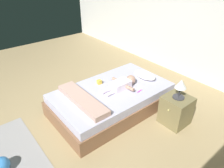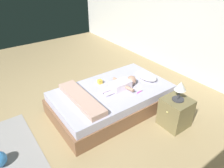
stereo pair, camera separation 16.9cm
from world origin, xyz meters
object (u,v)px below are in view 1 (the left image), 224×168
(lamp, at_px, (181,86))
(pillow, at_px, (145,75))
(bed, at_px, (112,99))
(nightstand, at_px, (176,110))
(toothbrush, at_px, (140,91))
(baby, at_px, (122,84))
(toy_ball, at_px, (1,165))
(toy_block, at_px, (99,82))

(lamp, bearing_deg, pillow, 168.02)
(bed, bearing_deg, nightstand, 30.32)
(pillow, bearing_deg, lamp, -11.98)
(toothbrush, distance_m, lamp, 0.69)
(baby, bearing_deg, bed, -112.19)
(toy_ball, bearing_deg, toothbrush, 84.65)
(pillow, height_order, nightstand, pillow)
(bed, distance_m, baby, 0.33)
(pillow, relative_size, nightstand, 0.94)
(bed, relative_size, toothbrush, 15.61)
(nightstand, bearing_deg, toothbrush, -159.35)
(bed, height_order, pillow, pillow)
(lamp, relative_size, toy_block, 3.95)
(bed, distance_m, nightstand, 1.08)
(toothbrush, bearing_deg, pillow, 123.86)
(lamp, bearing_deg, bed, -149.68)
(bed, height_order, nightstand, nightstand)
(baby, xyz_separation_m, toothbrush, (0.27, 0.15, -0.06))
(pillow, bearing_deg, nightstand, -11.98)
(toothbrush, xyz_separation_m, toy_ball, (-0.21, -2.19, -0.30))
(baby, xyz_separation_m, toy_ball, (0.07, -2.04, -0.36))
(toothbrush, relative_size, toy_ball, 0.65)
(pillow, relative_size, baby, 0.67)
(bed, bearing_deg, toothbrush, 43.14)
(toothbrush, relative_size, toy_block, 1.65)
(nightstand, distance_m, lamp, 0.45)
(baby, distance_m, toothbrush, 0.32)
(bed, bearing_deg, pillow, 84.06)
(toy_ball, bearing_deg, nightstand, 71.88)
(toy_block, bearing_deg, toothbrush, 31.59)
(toothbrush, bearing_deg, baby, -151.04)
(nightstand, relative_size, toy_ball, 2.39)
(baby, height_order, toy_ball, baby)
(baby, height_order, lamp, lamp)
(nightstand, bearing_deg, bed, -149.68)
(lamp, distance_m, toy_ball, 2.60)
(baby, bearing_deg, toothbrush, 28.96)
(bed, height_order, baby, baby)
(baby, relative_size, lamp, 2.14)
(bed, xyz_separation_m, lamp, (0.93, 0.54, 0.50))
(nightstand, height_order, toy_ball, nightstand)
(pillow, distance_m, toy_ball, 2.62)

